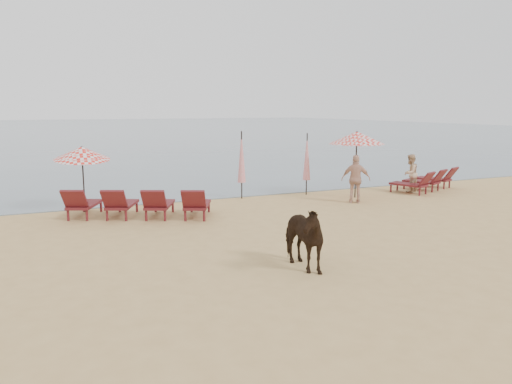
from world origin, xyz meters
TOP-DOWN VIEW (x-y plane):
  - ground at (0.00, 0.00)m, footprint 120.00×120.00m
  - sea at (0.00, 80.00)m, footprint 160.00×140.00m
  - lounger_cluster_left at (-2.86, 7.85)m, footprint 4.80×3.55m
  - lounger_cluster_right at (9.47, 8.34)m, footprint 3.40×2.72m
  - umbrella_open_left_b at (-4.37, 9.58)m, footprint 1.82×1.86m
  - umbrella_open_right at (5.69, 8.17)m, footprint 2.15×2.15m
  - umbrella_closed_left at (1.49, 9.76)m, footprint 0.32×0.32m
  - umbrella_closed_right at (4.24, 9.52)m, footprint 0.31×0.31m
  - cow at (-0.60, 1.28)m, footprint 0.84×1.76m
  - beachgoer_right_a at (8.56, 8.33)m, footprint 0.95×0.87m
  - beachgoer_right_b at (5.04, 7.22)m, footprint 1.12×0.94m

SIDE VIEW (x-z plane):
  - ground at x=0.00m, z-range 0.00..0.00m
  - sea at x=0.00m, z-range -0.03..0.03m
  - lounger_cluster_right at x=9.47m, z-range 0.13..0.78m
  - lounger_cluster_left at x=-2.86m, z-range 0.14..0.84m
  - cow at x=-0.60m, z-range 0.00..1.47m
  - beachgoer_right_a at x=8.56m, z-range 0.00..1.60m
  - beachgoer_right_b at x=5.04m, z-range 0.00..1.80m
  - umbrella_closed_right at x=4.24m, z-range 0.29..2.80m
  - umbrella_closed_left at x=1.49m, z-range 0.30..2.94m
  - umbrella_open_left_b at x=-4.37m, z-range 0.85..3.17m
  - umbrella_open_right at x=5.69m, z-range 1.05..3.67m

